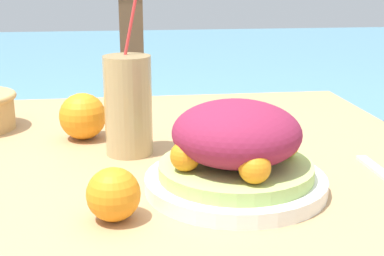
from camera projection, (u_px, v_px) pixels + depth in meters
patio_table at (146, 208)px, 0.91m from camera, size 0.96×0.83×0.71m
railing_fence at (132, 46)px, 1.62m from camera, size 2.80×0.08×1.03m
sea_backdrop at (127, 80)px, 4.17m from camera, size 12.00×4.00×0.36m
salad_plate at (236, 153)px, 0.71m from camera, size 0.25×0.25×0.12m
drink_glass at (128, 105)px, 0.85m from camera, size 0.08×0.08×0.25m
orange_near_basket at (113, 194)px, 0.63m from camera, size 0.06×0.06×0.06m
orange_near_glass at (83, 116)px, 0.94m from camera, size 0.08×0.08×0.08m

